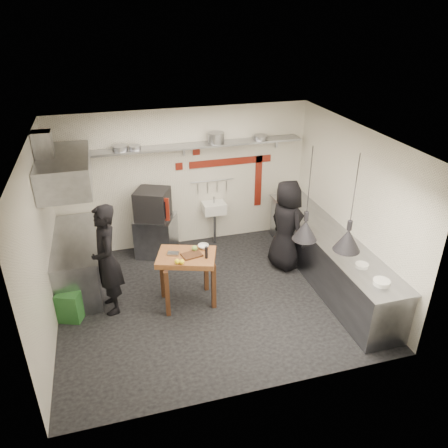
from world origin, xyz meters
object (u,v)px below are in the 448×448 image
object	(u,v)px
prep_table	(187,279)
combi_oven	(153,204)
chef_right	(286,225)
oven_stand	(156,235)
green_bin	(71,305)
chef_left	(107,260)

from	to	relation	value
prep_table	combi_oven	bearing A→B (deg)	118.20
prep_table	chef_right	size ratio (longest dim) A/B	0.53
oven_stand	green_bin	world-z (taller)	oven_stand
chef_left	prep_table	bearing A→B (deg)	74.27
chef_right	chef_left	bearing A→B (deg)	83.49
oven_stand	chef_right	size ratio (longest dim) A/B	0.46
chef_left	chef_right	world-z (taller)	chef_left
combi_oven	green_bin	bearing A→B (deg)	-108.90
combi_oven	chef_left	distance (m)	1.83
oven_stand	chef_right	xyz separation A→B (m)	(2.27, -1.13, 0.47)
green_bin	prep_table	distance (m)	1.88
green_bin	chef_right	xyz separation A→B (m)	(3.86, 0.53, 0.62)
green_bin	chef_left	bearing A→B (deg)	7.06
combi_oven	chef_right	xyz separation A→B (m)	(2.30, -1.11, -0.22)
oven_stand	combi_oven	world-z (taller)	combi_oven
combi_oven	chef_left	bearing A→B (deg)	-96.03
chef_left	chef_right	bearing A→B (deg)	90.12
green_bin	chef_right	bearing A→B (deg)	7.83
prep_table	chef_left	xyz separation A→B (m)	(-1.23, 0.17, 0.47)
chef_left	chef_right	xyz separation A→B (m)	(3.23, 0.45, -0.06)
green_bin	chef_right	distance (m)	3.95
oven_stand	chef_left	world-z (taller)	chef_left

